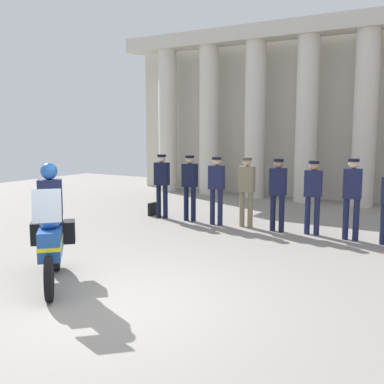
{
  "coord_description": "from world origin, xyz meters",
  "views": [
    {
      "loc": [
        4.07,
        -4.67,
        2.41
      ],
      "look_at": [
        -0.44,
        2.85,
        1.21
      ],
      "focal_mm": 42.82,
      "sensor_mm": 36.0,
      "label": 1
    }
  ],
  "objects": [
    {
      "name": "officer_in_row_2",
      "position": [
        -1.29,
        5.46,
        1.02
      ],
      "size": [
        0.4,
        0.27,
        1.73
      ],
      "rotation": [
        0.0,
        0.0,
        3.27
      ],
      "color": "#191E42",
      "rests_on": "ground_plane"
    },
    {
      "name": "officer_in_row_3",
      "position": [
        -0.53,
        5.61,
        1.02
      ],
      "size": [
        0.4,
        0.27,
        1.73
      ],
      "rotation": [
        0.0,
        0.0,
        3.27
      ],
      "color": "#7A7056",
      "rests_on": "ground_plane"
    },
    {
      "name": "briefcase_on_ground",
      "position": [
        -3.44,
        5.68,
        0.18
      ],
      "size": [
        0.1,
        0.32,
        0.36
      ],
      "primitive_type": "cube",
      "color": "black",
      "rests_on": "ground_plane"
    },
    {
      "name": "officer_in_row_4",
      "position": [
        0.31,
        5.54,
        1.02
      ],
      "size": [
        0.4,
        0.27,
        1.73
      ],
      "rotation": [
        0.0,
        0.0,
        3.27
      ],
      "color": "#141938",
      "rests_on": "ground_plane"
    },
    {
      "name": "officer_in_row_5",
      "position": [
        1.12,
        5.63,
        1.01
      ],
      "size": [
        0.4,
        0.27,
        1.71
      ],
      "rotation": [
        0.0,
        0.0,
        3.27
      ],
      "color": "#191E42",
      "rests_on": "ground_plane"
    },
    {
      "name": "officer_in_row_6",
      "position": [
        2.0,
        5.55,
        1.06
      ],
      "size": [
        0.4,
        0.27,
        1.79
      ],
      "rotation": [
        0.0,
        0.0,
        3.27
      ],
      "color": "#191E42",
      "rests_on": "ground_plane"
    },
    {
      "name": "officer_in_row_0",
      "position": [
        -2.99,
        5.51,
        1.03
      ],
      "size": [
        0.4,
        0.27,
        1.74
      ],
      "rotation": [
        0.0,
        0.0,
        3.27
      ],
      "color": "black",
      "rests_on": "ground_plane"
    },
    {
      "name": "motorcycle_with_rider",
      "position": [
        -1.43,
        0.22,
        0.79
      ],
      "size": [
        1.54,
        1.58,
        1.9
      ],
      "rotation": [
        0.0,
        0.0,
        -0.8
      ],
      "color": "black",
      "rests_on": "ground_plane"
    },
    {
      "name": "officer_in_row_1",
      "position": [
        -2.12,
        5.54,
        1.03
      ],
      "size": [
        0.4,
        0.27,
        1.74
      ],
      "rotation": [
        0.0,
        0.0,
        3.27
      ],
      "color": "black",
      "rests_on": "ground_plane"
    },
    {
      "name": "ground_plane",
      "position": [
        0.0,
        0.0,
        0.0
      ],
      "size": [
        28.0,
        28.0,
        0.0
      ],
      "primitive_type": "plane",
      "color": "gray"
    },
    {
      "name": "colonnade_backdrop",
      "position": [
        -0.52,
        10.79,
        3.25
      ],
      "size": [
        14.29,
        1.56,
        6.09
      ],
      "color": "beige",
      "rests_on": "ground_plane"
    }
  ]
}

